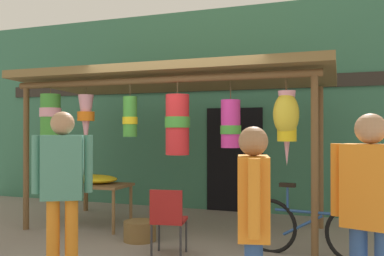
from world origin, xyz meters
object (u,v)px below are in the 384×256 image
flower_heap_on_table (94,179)px  customer_foreground (253,217)px  parked_bicycle (310,229)px  shopper_by_bananas (62,182)px  passerby_at_right (371,206)px  display_table (91,189)px  folding_chair (168,216)px  wicker_basket_by_table (140,231)px

flower_heap_on_table → customer_foreground: customer_foreground is taller
parked_bicycle → flower_heap_on_table: bearing=171.6°
shopper_by_bananas → passerby_at_right: bearing=-3.3°
display_table → customer_foreground: 4.25m
display_table → parked_bicycle: 3.48m
display_table → flower_heap_on_table: bearing=77.5°
customer_foreground → shopper_by_bananas: (-2.05, 0.53, 0.11)m
display_table → parked_bicycle: (3.44, -0.45, -0.28)m
display_table → shopper_by_bananas: shopper_by_bananas is taller
flower_heap_on_table → folding_chair: size_ratio=0.99×
wicker_basket_by_table → parked_bicycle: bearing=0.5°
passerby_at_right → shopper_by_bananas: bearing=176.7°
flower_heap_on_table → folding_chair: bearing=-32.0°
customer_foreground → flower_heap_on_table: bearing=138.1°
shopper_by_bananas → display_table: bearing=116.9°
flower_heap_on_table → shopper_by_bananas: shopper_by_bananas is taller
flower_heap_on_table → shopper_by_bananas: size_ratio=0.47×
customer_foreground → shopper_by_bananas: bearing=165.5°
folding_chair → parked_bicycle: bearing=20.1°
flower_heap_on_table → passerby_at_right: bearing=-32.0°
folding_chair → flower_heap_on_table: bearing=148.0°
display_table → shopper_by_bananas: bearing=-63.1°
folding_chair → parked_bicycle: size_ratio=0.48×
wicker_basket_by_table → passerby_at_right: bearing=-34.1°
parked_bicycle → customer_foreground: 2.43m
folding_chair → customer_foreground: size_ratio=0.53×
flower_heap_on_table → customer_foreground: size_ratio=0.52×
wicker_basket_by_table → passerby_at_right: 3.60m
wicker_basket_by_table → display_table: bearing=157.1°
parked_bicycle → passerby_at_right: bearing=-74.1°
display_table → flower_heap_on_table: (0.01, 0.06, 0.15)m
parked_bicycle → customer_foreground: size_ratio=1.10×
display_table → shopper_by_bananas: (1.15, -2.26, 0.41)m
parked_bicycle → customer_foreground: customer_foreground is taller
flower_heap_on_table → passerby_at_right: 4.70m
shopper_by_bananas → customer_foreground: bearing=-14.5°
folding_chair → passerby_at_right: bearing=-31.9°
display_table → passerby_at_right: (4.00, -2.43, 0.37)m
display_table → wicker_basket_by_table: (1.11, -0.47, -0.49)m
customer_foreground → shopper_by_bananas: size_ratio=0.91×
display_table → folding_chair: size_ratio=1.49×
parked_bicycle → passerby_at_right: size_ratio=1.04×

